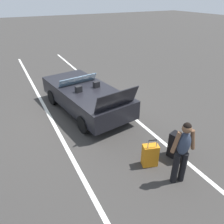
{
  "coord_description": "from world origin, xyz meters",
  "views": [
    {
      "loc": [
        -7.02,
        2.54,
        4.02
      ],
      "look_at": [
        -1.79,
        -0.19,
        0.75
      ],
      "focal_mm": 34.65,
      "sensor_mm": 36.0,
      "label": 1
    }
  ],
  "objects": [
    {
      "name": "ground_plane",
      "position": [
        0.0,
        0.0,
        0.0
      ],
      "size": [
        80.0,
        80.0,
        0.0
      ],
      "primitive_type": "plane",
      "color": "#383533"
    },
    {
      "name": "lot_line_near",
      "position": [
        0.0,
        -1.31,
        0.0
      ],
      "size": [
        18.0,
        0.12,
        0.01
      ],
      "primitive_type": "cube",
      "color": "silver",
      "rests_on": "ground_plane"
    },
    {
      "name": "lot_line_mid",
      "position": [
        0.0,
        1.39,
        0.0
      ],
      "size": [
        18.0,
        0.12,
        0.01
      ],
      "primitive_type": "cube",
      "color": "silver",
      "rests_on": "ground_plane"
    },
    {
      "name": "convertible_car",
      "position": [
        0.2,
        0.03,
        0.59
      ],
      "size": [
        4.35,
        2.34,
        1.52
      ],
      "rotation": [
        0.0,
        0.0,
        0.15
      ],
      "color": "black",
      "rests_on": "ground_plane"
    },
    {
      "name": "suitcase_large_black",
      "position": [
        -3.72,
        -1.2,
        0.37
      ],
      "size": [
        0.54,
        0.41,
        0.74
      ],
      "rotation": [
        0.0,
        0.0,
        5.01
      ],
      "color": "black",
      "rests_on": "ground_plane"
    },
    {
      "name": "suitcase_medium_bright",
      "position": [
        -3.6,
        -0.36,
        0.31
      ],
      "size": [
        0.36,
        0.45,
        0.86
      ],
      "rotation": [
        0.0,
        0.0,
        5.97
      ],
      "color": "orange",
      "rests_on": "ground_plane"
    },
    {
      "name": "traveler_person",
      "position": [
        -4.38,
        -0.62,
        0.93
      ],
      "size": [
        0.29,
        0.61,
        1.65
      ],
      "rotation": [
        0.0,
        0.0,
        -0.24
      ],
      "color": "black",
      "rests_on": "ground_plane"
    }
  ]
}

